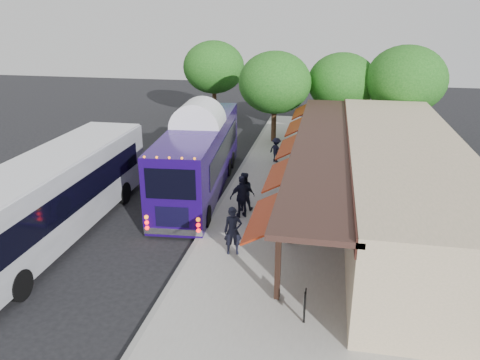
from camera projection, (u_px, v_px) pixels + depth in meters
The scene contains 15 objects.
ground at pixel (199, 238), 19.67m from camera, with size 90.00×90.00×0.00m, color black.
sidewalk at pixel (322, 209), 22.43m from camera, with size 10.00×40.00×0.15m, color #9E9B93.
curb at pixel (221, 201), 23.32m from camera, with size 0.20×40.00×0.16m, color gray.
station_shelter at pixel (399, 178), 21.21m from camera, with size 8.15×20.00×3.60m.
coach_bus at pixel (199, 153), 24.29m from camera, with size 3.47×12.07×3.82m.
city_bus at pixel (53, 194), 19.26m from camera, with size 2.97×12.89×3.46m.
ped_a at pixel (233, 231), 17.85m from camera, with size 0.70×0.46×1.91m, color black.
ped_b at pixel (244, 191), 21.85m from camera, with size 0.90×0.70×1.84m, color black.
ped_c at pixel (242, 197), 21.04m from camera, with size 1.15×0.48×1.97m, color black.
ped_d at pixel (276, 150), 28.82m from camera, with size 0.99×0.57×1.53m, color black.
sign_board at pixel (305, 302), 13.91m from camera, with size 0.07×0.48×1.06m.
tree_left at pixel (275, 83), 32.31m from camera, with size 5.04×5.04×6.45m.
tree_mid at pixel (342, 82), 33.37m from camera, with size 4.89×4.89×6.26m.
tree_right at pixel (406, 80), 31.46m from camera, with size 5.40×5.40×6.91m.
tree_far at pixel (214, 67), 39.72m from camera, with size 5.20×5.20×6.66m.
Camera 1 is at (5.09, -16.96, 9.07)m, focal length 35.00 mm.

